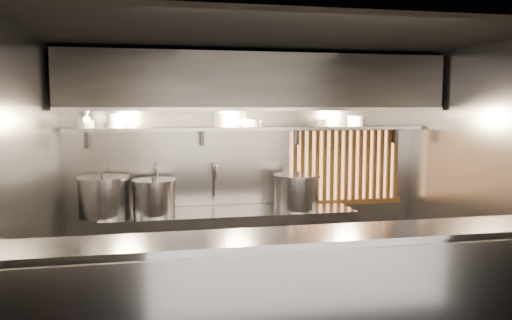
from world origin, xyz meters
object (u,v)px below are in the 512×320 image
object	(u,v)px
stock_pot_left	(104,196)
stock_pot_right	(297,192)
heat_lamp	(84,114)
pendant_bulb	(245,122)
stock_pot_mid	(154,197)

from	to	relation	value
stock_pot_left	stock_pot_right	xyz separation A→B (m)	(2.27, -0.05, -0.01)
heat_lamp	stock_pot_left	world-z (taller)	heat_lamp
pendant_bulb	stock_pot_right	bearing A→B (deg)	-10.71
pendant_bulb	stock_pot_left	xyz separation A→B (m)	(-1.65, -0.07, -0.83)
pendant_bulb	stock_pot_mid	size ratio (longest dim) A/B	0.34
stock_pot_left	heat_lamp	bearing A→B (deg)	-117.81
stock_pot_left	stock_pot_right	distance (m)	2.27
stock_pot_left	stock_pot_mid	xyz separation A→B (m)	(0.56, -0.04, -0.02)
heat_lamp	stock_pot_mid	size ratio (longest dim) A/B	0.63
pendant_bulb	stock_pot_mid	distance (m)	1.39
heat_lamp	stock_pot_right	world-z (taller)	heat_lamp
pendant_bulb	stock_pot_left	size ratio (longest dim) A/B	0.24
stock_pot_left	stock_pot_mid	distance (m)	0.57
heat_lamp	stock_pot_mid	xyz separation A→B (m)	(0.71, 0.24, -0.96)
pendant_bulb	heat_lamp	bearing A→B (deg)	-169.00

